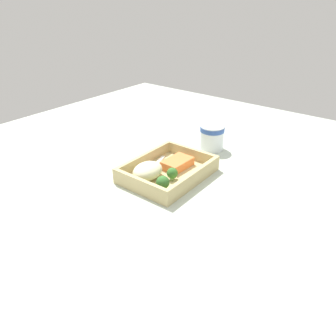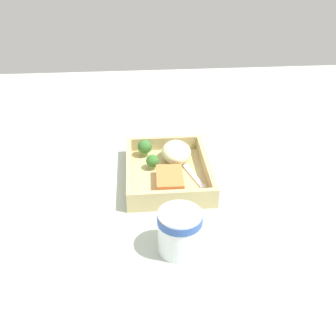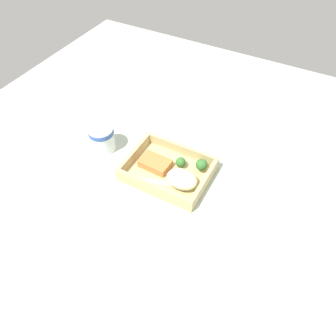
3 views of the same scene
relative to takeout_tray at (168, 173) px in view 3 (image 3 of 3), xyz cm
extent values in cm
cube|color=#B3C0B0|center=(0.00, 0.00, -1.60)|extent=(160.00, 160.00, 2.00)
cube|color=tan|center=(0.00, 0.00, 0.00)|extent=(25.16, 19.22, 1.20)
cube|color=tan|center=(0.00, -9.01, 2.28)|extent=(25.16, 1.20, 3.36)
cube|color=tan|center=(0.00, 9.01, 2.28)|extent=(25.16, 1.20, 3.36)
cube|color=tan|center=(-11.98, 0.00, 2.28)|extent=(1.20, 16.82, 3.36)
cube|color=tan|center=(11.98, 0.00, 2.28)|extent=(1.20, 16.82, 3.36)
cube|color=orange|center=(-4.47, 0.25, 1.84)|extent=(9.39, 6.32, 2.47)
ellipsoid|color=beige|center=(5.96, -2.55, 2.87)|extent=(9.44, 7.21, 4.55)
cylinder|color=#88AE67|center=(2.52, 3.45, 1.22)|extent=(1.18, 1.18, 1.24)
sphere|color=#37712C|center=(2.52, 3.45, 2.69)|extent=(3.10, 3.10, 3.10)
cylinder|color=#7C9952|center=(8.70, 5.07, 1.42)|extent=(1.35, 1.35, 1.64)
sphere|color=#376F2E|center=(8.70, 5.07, 3.21)|extent=(3.55, 3.55, 3.55)
cube|color=white|center=(-1.03, -5.51, 0.82)|extent=(12.17, 4.73, 0.44)
cube|color=white|center=(6.52, -3.16, 0.82)|extent=(3.90, 3.11, 0.44)
cylinder|color=white|center=(-24.02, -0.49, 3.61)|extent=(7.88, 7.88, 8.41)
cylinder|color=#3356A8|center=(-24.02, -0.49, 6.66)|extent=(8.11, 8.11, 1.51)
cube|color=white|center=(21.88, -5.30, -0.48)|extent=(12.95, 16.67, 0.24)
camera|label=1|loc=(65.39, 50.91, 46.56)|focal=35.00mm
camera|label=2|loc=(-77.20, 6.70, 50.66)|focal=42.00mm
camera|label=3|loc=(31.29, -58.06, 75.27)|focal=35.00mm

